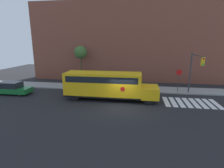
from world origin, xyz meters
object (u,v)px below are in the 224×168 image
object	(u,v)px
traffic_light	(194,68)
tree_near_sidewalk	(81,53)
stop_sign	(179,78)
school_bus	(107,84)
parked_car	(12,88)

from	to	relation	value
traffic_light	tree_near_sidewalk	size ratio (longest dim) A/B	0.89
stop_sign	traffic_light	bearing A→B (deg)	-50.12
school_bus	tree_near_sidewalk	distance (m)	9.79
tree_near_sidewalk	traffic_light	bearing A→B (deg)	-19.41
stop_sign	traffic_light	size ratio (longest dim) A/B	0.58
stop_sign	tree_near_sidewalk	xyz separation A→B (m)	(-13.62, 3.75, 2.62)
traffic_light	school_bus	bearing A→B (deg)	-165.61
stop_sign	traffic_light	distance (m)	2.43
stop_sign	parked_car	bearing A→B (deg)	-169.43
school_bus	stop_sign	size ratio (longest dim) A/B	3.43
school_bus	parked_car	world-z (taller)	school_bus
traffic_light	tree_near_sidewalk	world-z (taller)	tree_near_sidewalk
parked_car	traffic_light	xyz separation A→B (m)	(21.09, 2.21, 2.64)
traffic_light	tree_near_sidewalk	xyz separation A→B (m)	(-14.86, 5.24, 1.16)
parked_car	stop_sign	distance (m)	20.22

